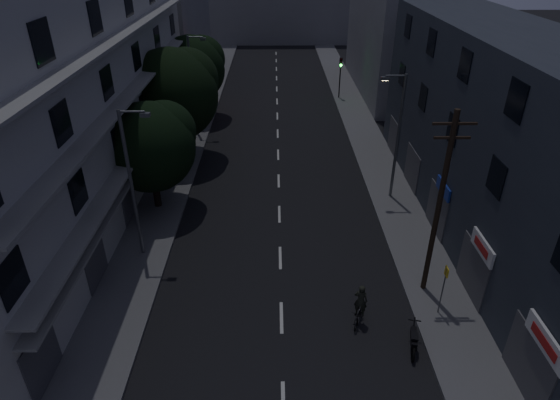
{
  "coord_description": "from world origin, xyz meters",
  "views": [
    {
      "loc": [
        -0.25,
        -9.27,
        15.12
      ],
      "look_at": [
        0.0,
        12.0,
        3.0
      ],
      "focal_mm": 30.0,
      "sensor_mm": 36.0,
      "label": 1
    }
  ],
  "objects_px": {
    "cyclist": "(360,310)",
    "bus_stop_sign": "(444,282)",
    "motorcycle": "(413,340)",
    "utility_pole": "(439,204)"
  },
  "relations": [
    {
      "from": "bus_stop_sign",
      "to": "motorcycle",
      "type": "distance_m",
      "value": 2.98
    },
    {
      "from": "utility_pole",
      "to": "motorcycle",
      "type": "distance_m",
      "value": 5.95
    },
    {
      "from": "bus_stop_sign",
      "to": "motorcycle",
      "type": "xyz_separation_m",
      "value": [
        -1.68,
        -2.0,
        -1.43
      ]
    },
    {
      "from": "motorcycle",
      "to": "bus_stop_sign",
      "type": "bearing_deg",
      "value": 62.94
    },
    {
      "from": "utility_pole",
      "to": "bus_stop_sign",
      "type": "distance_m",
      "value": 3.44
    },
    {
      "from": "motorcycle",
      "to": "cyclist",
      "type": "height_order",
      "value": "cyclist"
    },
    {
      "from": "bus_stop_sign",
      "to": "motorcycle",
      "type": "relative_size",
      "value": 1.4
    },
    {
      "from": "cyclist",
      "to": "bus_stop_sign",
      "type": "bearing_deg",
      "value": 27.74
    },
    {
      "from": "bus_stop_sign",
      "to": "cyclist",
      "type": "bearing_deg",
      "value": -173.67
    },
    {
      "from": "cyclist",
      "to": "motorcycle",
      "type": "bearing_deg",
      "value": -17.23
    }
  ]
}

